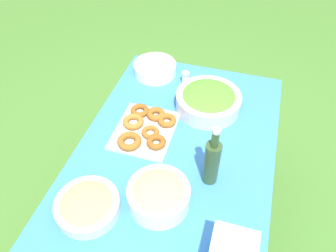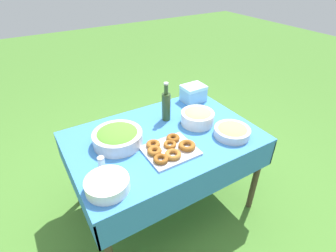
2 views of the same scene
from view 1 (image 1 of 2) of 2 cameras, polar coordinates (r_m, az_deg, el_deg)
ground_plane at (r=2.27m, az=1.11°, el=-16.24°), size 14.00×14.00×0.00m
picnic_table at (r=1.71m, az=1.42°, el=-5.74°), size 1.41×0.96×0.76m
salad_bowl at (r=1.81m, az=7.03°, el=4.52°), size 0.36×0.36×0.12m
pasta_bowl at (r=1.40m, az=-1.63°, el=-11.83°), size 0.26×0.26×0.12m
donut_platter at (r=1.70m, az=-3.98°, el=-0.36°), size 0.38×0.31×0.05m
plate_stack at (r=2.07m, az=-2.28°, el=9.95°), size 0.26×0.26×0.07m
olive_oil_bottle at (r=1.43m, az=7.63°, el=-6.10°), size 0.07×0.07×0.33m
bread_bowl at (r=1.44m, az=-13.85°, el=-13.27°), size 0.27×0.27×0.08m
salt_shaker at (r=1.99m, az=3.07°, el=8.41°), size 0.05×0.05×0.07m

